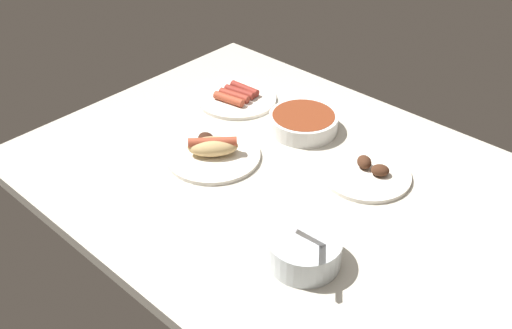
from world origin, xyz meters
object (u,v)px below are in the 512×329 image
(plate_grilled_meat, at_px, (367,173))
(bowl_chili, at_px, (303,122))
(bowl_coleslaw, at_px, (305,250))
(plate_sausages, at_px, (237,97))
(plate_hotdog_assembled, at_px, (213,151))

(plate_grilled_meat, height_order, bowl_chili, bowl_chili)
(bowl_chili, bearing_deg, bowl_coleslaw, -50.82)
(plate_grilled_meat, height_order, bowl_coleslaw, bowl_coleslaw)
(bowl_coleslaw, distance_m, bowl_chili, 0.48)
(bowl_coleslaw, distance_m, plate_sausages, 0.65)
(plate_hotdog_assembled, relative_size, bowl_coleslaw, 1.51)
(plate_hotdog_assembled, bearing_deg, bowl_coleslaw, -18.23)
(bowl_coleslaw, bearing_deg, plate_grilled_meat, 102.00)
(plate_grilled_meat, relative_size, plate_sausages, 0.93)
(bowl_coleslaw, height_order, bowl_chili, bowl_coleslaw)
(bowl_coleslaw, relative_size, plate_sausages, 0.68)
(bowl_chili, bearing_deg, plate_grilled_meat, -13.32)
(plate_grilled_meat, bearing_deg, plate_sausages, 173.91)
(plate_grilled_meat, relative_size, plate_hotdog_assembled, 0.90)
(plate_hotdog_assembled, distance_m, bowl_coleslaw, 0.40)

